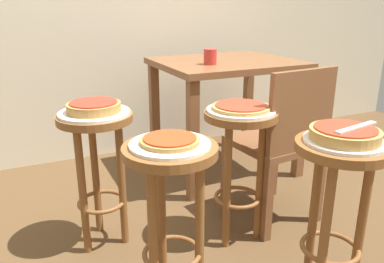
# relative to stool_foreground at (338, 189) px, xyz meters

# --- Properties ---
(stool_foreground) EXTENTS (0.34, 0.34, 0.66)m
(stool_foreground) POSITION_rel_stool_foreground_xyz_m (0.00, 0.00, 0.00)
(stool_foreground) COLOR brown
(stool_foreground) RESTS_ON ground_plane
(serving_plate_foreground) EXTENTS (0.29, 0.29, 0.01)m
(serving_plate_foreground) POSITION_rel_stool_foreground_xyz_m (-0.00, 0.00, 0.19)
(serving_plate_foreground) COLOR silver
(serving_plate_foreground) RESTS_ON stool_foreground
(pizza_foreground) EXTENTS (0.25, 0.25, 0.05)m
(pizza_foreground) POSITION_rel_stool_foreground_xyz_m (-0.00, 0.00, 0.22)
(pizza_foreground) COLOR tan
(pizza_foreground) RESTS_ON serving_plate_foreground
(stool_middle) EXTENTS (0.34, 0.34, 0.66)m
(stool_middle) POSITION_rel_stool_foreground_xyz_m (-0.58, 0.23, 0.00)
(stool_middle) COLOR brown
(stool_middle) RESTS_ON ground_plane
(serving_plate_middle) EXTENTS (0.29, 0.29, 0.01)m
(serving_plate_middle) POSITION_rel_stool_foreground_xyz_m (-0.58, 0.23, 0.19)
(serving_plate_middle) COLOR white
(serving_plate_middle) RESTS_ON stool_middle
(pizza_middle) EXTENTS (0.21, 0.21, 0.02)m
(pizza_middle) POSITION_rel_stool_foreground_xyz_m (-0.58, 0.23, 0.21)
(pizza_middle) COLOR #B78442
(pizza_middle) RESTS_ON serving_plate_middle
(stool_leftside) EXTENTS (0.34, 0.34, 0.66)m
(stool_leftside) POSITION_rel_stool_foreground_xyz_m (-0.11, 0.52, 0.00)
(stool_leftside) COLOR brown
(stool_leftside) RESTS_ON ground_plane
(serving_plate_leftside) EXTENTS (0.32, 0.32, 0.01)m
(serving_plate_leftside) POSITION_rel_stool_foreground_xyz_m (-0.11, 0.52, 0.19)
(serving_plate_leftside) COLOR white
(serving_plate_leftside) RESTS_ON stool_leftside
(pizza_leftside) EXTENTS (0.27, 0.27, 0.02)m
(pizza_leftside) POSITION_rel_stool_foreground_xyz_m (-0.11, 0.52, 0.21)
(pizza_leftside) COLOR tan
(pizza_leftside) RESTS_ON serving_plate_leftside
(stool_rear) EXTENTS (0.34, 0.34, 0.66)m
(stool_rear) POSITION_rel_stool_foreground_xyz_m (-0.74, 0.76, 0.00)
(stool_rear) COLOR brown
(stool_rear) RESTS_ON ground_plane
(serving_plate_rear) EXTENTS (0.32, 0.32, 0.01)m
(serving_plate_rear) POSITION_rel_stool_foreground_xyz_m (-0.74, 0.76, 0.19)
(serving_plate_rear) COLOR white
(serving_plate_rear) RESTS_ON stool_rear
(pizza_rear) EXTENTS (0.24, 0.24, 0.05)m
(pizza_rear) POSITION_rel_stool_foreground_xyz_m (-0.74, 0.76, 0.22)
(pizza_rear) COLOR #B78442
(pizza_rear) RESTS_ON serving_plate_rear
(dining_table) EXTENTS (0.90, 0.75, 0.78)m
(dining_table) POSITION_rel_stool_foreground_xyz_m (0.25, 1.30, 0.17)
(dining_table) COLOR brown
(dining_table) RESTS_ON ground_plane
(cup_near_edge) EXTENTS (0.08, 0.08, 0.09)m
(cup_near_edge) POSITION_rel_stool_foreground_xyz_m (0.07, 1.18, 0.35)
(cup_near_edge) COLOR red
(cup_near_edge) RESTS_ON dining_table
(wooden_chair) EXTENTS (0.43, 0.43, 0.85)m
(wooden_chair) POSITION_rel_stool_foreground_xyz_m (0.17, 0.55, -0.01)
(wooden_chair) COLOR brown
(wooden_chair) RESTS_ON ground_plane
(pizza_server_knife) EXTENTS (0.22, 0.06, 0.01)m
(pizza_server_knife) POSITION_rel_stool_foreground_xyz_m (0.03, -0.02, 0.24)
(pizza_server_knife) COLOR silver
(pizza_server_knife) RESTS_ON pizza_foreground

